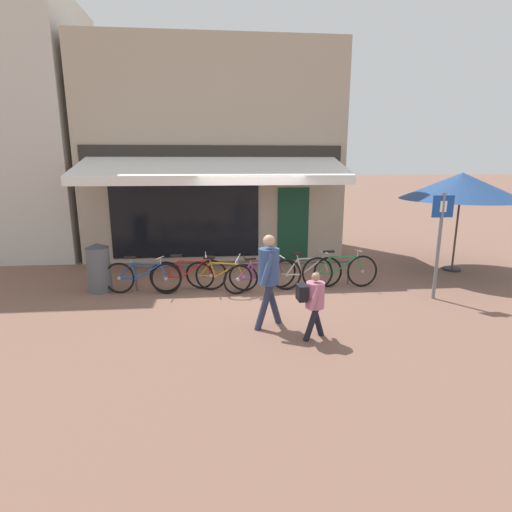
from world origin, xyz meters
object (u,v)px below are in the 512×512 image
litter_bin (99,268)px  bicycle_red (188,275)px  bicycle_purple (261,275)px  bicycle_green (340,271)px  cafe_parasol (461,186)px  pedestrian_adult (269,271)px  bicycle_orange (221,275)px  pedestrian_child (313,298)px  parking_sign (440,235)px  bicycle_silver (307,272)px  bicycle_blue (142,277)px

litter_bin → bicycle_red: bearing=-4.7°
bicycle_purple → bicycle_green: bicycle_green is taller
cafe_parasol → pedestrian_adult: bearing=-148.9°
bicycle_orange → bicycle_purple: size_ratio=0.96×
bicycle_orange → cafe_parasol: (6.13, 1.14, 1.85)m
pedestrian_adult → litter_bin: (-3.47, 2.26, -0.45)m
pedestrian_adult → pedestrian_child: (0.65, -0.56, -0.32)m
bicycle_red → parking_sign: bearing=-13.8°
bicycle_red → bicycle_green: bearing=-3.6°
bicycle_orange → bicycle_silver: (1.94, -0.01, 0.02)m
bicycle_green → cafe_parasol: cafe_parasol is taller
bicycle_blue → pedestrian_adult: size_ratio=1.04×
pedestrian_adult → litter_bin: bearing=136.7°
bicycle_red → pedestrian_adult: size_ratio=1.03×
bicycle_silver → bicycle_blue: bearing=172.7°
parking_sign → cafe_parasol: bearing=51.4°
bicycle_purple → cafe_parasol: (5.26, 1.28, 1.84)m
pedestrian_adult → bicycle_blue: bearing=130.4°
bicycle_orange → pedestrian_adult: (0.80, -2.08, 0.64)m
bicycle_red → bicycle_green: bicycle_green is taller
pedestrian_child → litter_bin: bearing=143.1°
bicycle_green → pedestrian_child: size_ratio=1.60×
bicycle_green → pedestrian_adult: bearing=-135.9°
cafe_parasol → bicycle_green: bearing=-161.3°
litter_bin → bicycle_orange: bearing=-3.9°
pedestrian_adult → cafe_parasol: (5.34, 3.22, 1.21)m
bicycle_green → pedestrian_child: 2.91m
bicycle_blue → bicycle_silver: (3.66, 0.01, 0.01)m
parking_sign → bicycle_purple: bearing=166.8°
bicycle_silver → bicycle_green: 0.75m
litter_bin → bicycle_green: bearing=-2.2°
bicycle_silver → bicycle_green: (0.75, -0.01, 0.01)m
litter_bin → cafe_parasol: size_ratio=0.37×
pedestrian_child → bicycle_green: bearing=61.8°
bicycle_orange → pedestrian_adult: 2.32m
bicycle_red → litter_bin: bearing=172.4°
bicycle_red → pedestrian_child: pedestrian_child is taller
pedestrian_adult → bicycle_red: bearing=115.7°
cafe_parasol → bicycle_red: bearing=-170.7°
bicycle_orange → litter_bin: size_ratio=1.49×
bicycle_orange → pedestrian_child: (1.44, -2.63, 0.33)m
pedestrian_adult → pedestrian_child: pedestrian_adult is taller
bicycle_red → bicycle_silver: bearing=-3.5°
bicycle_red → bicycle_green: size_ratio=0.94×
pedestrian_adult → litter_bin: size_ratio=1.50×
parking_sign → pedestrian_adult: bearing=-163.2°
bicycle_green → parking_sign: parking_sign is taller
bicycle_silver → bicycle_red: bearing=171.9°
bicycle_orange → parking_sign: (4.45, -0.97, 1.01)m
bicycle_blue → bicycle_orange: bicycle_blue is taller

